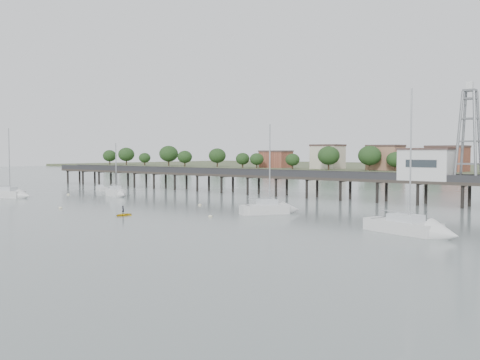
# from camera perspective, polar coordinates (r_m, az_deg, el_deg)

# --- Properties ---
(pier) EXTENTS (150.00, 5.00, 5.50)m
(pier) POSITION_cam_1_polar(r_m,az_deg,el_deg) (103.34, 6.04, 0.30)
(pier) COLOR #2D2823
(pier) RESTS_ON ground
(pier_building) EXTENTS (8.40, 5.40, 5.30)m
(pier_building) POSITION_cam_1_polar(r_m,az_deg,el_deg) (92.26, 19.27, 1.62)
(pier_building) COLOR silver
(pier_building) RESTS_ON ground
(lattice_tower) EXTENTS (3.20, 3.20, 15.50)m
(lattice_tower) POSITION_cam_1_polar(r_m,az_deg,el_deg) (90.34, 23.22, 4.33)
(lattice_tower) COLOR slate
(lattice_tower) RESTS_ON ground
(sailboat_d) EXTENTS (10.36, 5.51, 16.26)m
(sailboat_d) POSITION_cam_1_polar(r_m,az_deg,el_deg) (58.50, 18.63, -5.02)
(sailboat_d) COLOR silver
(sailboat_d) RESTS_ON ground
(sailboat_c) EXTENTS (6.16, 7.99, 13.18)m
(sailboat_c) POSITION_cam_1_polar(r_m,az_deg,el_deg) (75.15, 3.76, -3.11)
(sailboat_c) COLOR silver
(sailboat_c) RESTS_ON ground
(sailboat_b) EXTENTS (6.72, 3.44, 10.84)m
(sailboat_b) POSITION_cam_1_polar(r_m,az_deg,el_deg) (106.66, -12.94, -1.36)
(sailboat_b) COLOR silver
(sailboat_b) RESTS_ON ground
(sailboat_a) EXTENTS (8.74, 4.77, 13.85)m
(sailboat_a) POSITION_cam_1_polar(r_m,az_deg,el_deg) (109.38, -22.98, -1.43)
(sailboat_a) COLOR silver
(sailboat_a) RESTS_ON ground
(white_tender) EXTENTS (4.02, 2.62, 1.45)m
(white_tender) POSITION_cam_1_polar(r_m,az_deg,el_deg) (122.85, -14.55, -0.91)
(white_tender) COLOR silver
(white_tender) RESTS_ON ground
(yellow_dinghy) EXTENTS (1.73, 0.50, 2.42)m
(yellow_dinghy) POSITION_cam_1_polar(r_m,az_deg,el_deg) (74.38, -12.36, -3.73)
(yellow_dinghy) COLOR yellow
(yellow_dinghy) RESTS_ON ground
(dinghy_occupant) EXTENTS (0.51, 1.15, 0.27)m
(dinghy_occupant) POSITION_cam_1_polar(r_m,az_deg,el_deg) (74.38, -12.36, -3.73)
(dinghy_occupant) COLOR black
(dinghy_occupant) RESTS_ON ground
(mooring_buoys) EXTENTS (87.37, 17.29, 0.39)m
(mooring_buoys) POSITION_cam_1_polar(r_m,az_deg,el_deg) (79.18, -6.52, -3.22)
(mooring_buoys) COLOR beige
(mooring_buoys) RESTS_ON ground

